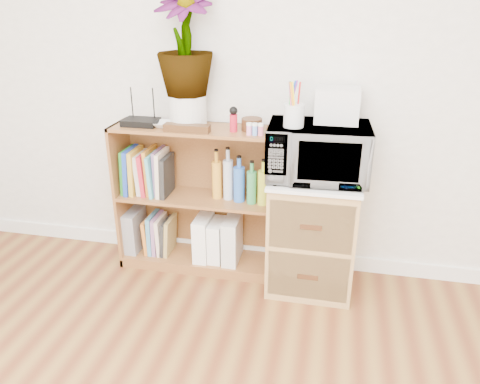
% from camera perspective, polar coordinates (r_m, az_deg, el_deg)
% --- Properties ---
extents(skirting_board, '(4.00, 0.02, 0.10)m').
position_cam_1_polar(skirting_board, '(3.24, 1.59, -7.35)').
color(skirting_board, white).
rests_on(skirting_board, ground).
extents(bookshelf, '(1.00, 0.30, 0.95)m').
position_cam_1_polar(bookshelf, '(2.99, -5.42, -0.93)').
color(bookshelf, brown).
rests_on(bookshelf, ground).
extents(wicker_unit, '(0.50, 0.45, 0.70)m').
position_cam_1_polar(wicker_unit, '(2.86, 8.78, -5.09)').
color(wicker_unit, '#9E7542').
rests_on(wicker_unit, ground).
extents(microwave, '(0.58, 0.41, 0.31)m').
position_cam_1_polar(microwave, '(2.65, 9.45, 4.84)').
color(microwave, white).
rests_on(microwave, wicker_unit).
extents(pen_cup, '(0.11, 0.11, 0.12)m').
position_cam_1_polar(pen_cup, '(2.54, 6.58, 9.25)').
color(pen_cup, silver).
rests_on(pen_cup, microwave).
extents(small_appliance, '(0.24, 0.20, 0.19)m').
position_cam_1_polar(small_appliance, '(2.67, 11.77, 10.35)').
color(small_appliance, silver).
rests_on(small_appliance, microwave).
extents(router, '(0.21, 0.14, 0.04)m').
position_cam_1_polar(router, '(2.92, -12.00, 8.34)').
color(router, black).
rests_on(router, bookshelf).
extents(white_bowl, '(0.13, 0.13, 0.03)m').
position_cam_1_polar(white_bowl, '(2.86, -9.34, 8.14)').
color(white_bowl, silver).
rests_on(white_bowl, bookshelf).
extents(plant_pot, '(0.22, 0.22, 0.19)m').
position_cam_1_polar(plant_pot, '(2.84, -6.37, 9.82)').
color(plant_pot, silver).
rests_on(plant_pot, bookshelf).
extents(potted_plant, '(0.33, 0.33, 0.60)m').
position_cam_1_polar(potted_plant, '(2.77, -6.74, 17.72)').
color(potted_plant, '#367E32').
rests_on(potted_plant, plant_pot).
extents(trinket_box, '(0.27, 0.07, 0.04)m').
position_cam_1_polar(trinket_box, '(2.74, -6.48, 7.75)').
color(trinket_box, '#361E0E').
rests_on(trinket_box, bookshelf).
extents(kokeshi_doll, '(0.04, 0.04, 0.10)m').
position_cam_1_polar(kokeshi_doll, '(2.72, -0.80, 8.40)').
color(kokeshi_doll, '#B1152A').
rests_on(kokeshi_doll, bookshelf).
extents(wooden_bowl, '(0.12, 0.12, 0.07)m').
position_cam_1_polar(wooden_bowl, '(2.75, 1.44, 8.25)').
color(wooden_bowl, '#341A0E').
rests_on(wooden_bowl, bookshelf).
extents(paint_jars, '(0.11, 0.04, 0.06)m').
position_cam_1_polar(paint_jars, '(2.65, 1.83, 7.50)').
color(paint_jars, '#CF738F').
rests_on(paint_jars, bookshelf).
extents(file_box, '(0.08, 0.22, 0.28)m').
position_cam_1_polar(file_box, '(3.26, -12.68, -4.50)').
color(file_box, gray).
rests_on(file_box, bookshelf).
extents(magazine_holder_left, '(0.09, 0.23, 0.29)m').
position_cam_1_polar(magazine_holder_left, '(3.09, -4.46, -5.48)').
color(magazine_holder_left, white).
rests_on(magazine_holder_left, bookshelf).
extents(magazine_holder_mid, '(0.08, 0.21, 0.27)m').
position_cam_1_polar(magazine_holder_mid, '(3.07, -2.81, -5.86)').
color(magazine_holder_mid, white).
rests_on(magazine_holder_mid, bookshelf).
extents(magazine_holder_right, '(0.09, 0.24, 0.30)m').
position_cam_1_polar(magazine_holder_right, '(3.04, -0.95, -5.79)').
color(magazine_holder_right, silver).
rests_on(magazine_holder_right, bookshelf).
extents(cookbooks, '(0.31, 0.20, 0.30)m').
position_cam_1_polar(cookbooks, '(3.04, -11.20, 2.42)').
color(cookbooks, '#1F7720').
rests_on(cookbooks, bookshelf).
extents(liquor_bottles, '(0.36, 0.07, 0.32)m').
position_cam_1_polar(liquor_bottles, '(2.86, 0.03, 1.68)').
color(liquor_bottles, gold).
rests_on(liquor_bottles, bookshelf).
extents(lower_books, '(0.19, 0.19, 0.27)m').
position_cam_1_polar(lower_books, '(3.20, -9.75, -5.08)').
color(lower_books, orange).
rests_on(lower_books, bookshelf).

